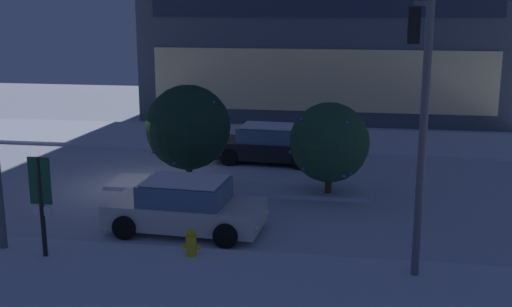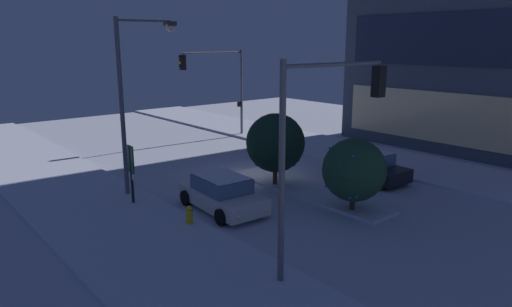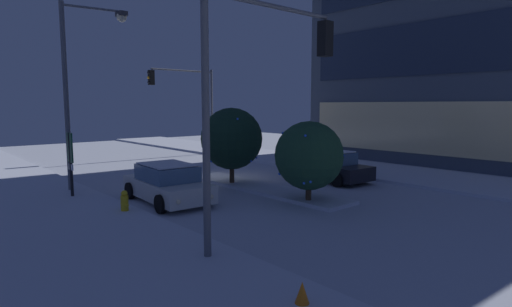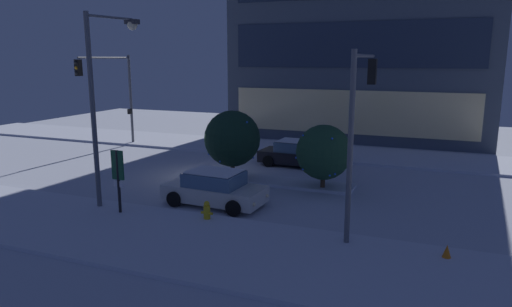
{
  "view_description": "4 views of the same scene",
  "coord_description": "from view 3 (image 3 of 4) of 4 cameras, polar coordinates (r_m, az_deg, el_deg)",
  "views": [
    {
      "loc": [
        7.19,
        -20.81,
        6.31
      ],
      "look_at": [
        3.79,
        0.33,
        1.24
      ],
      "focal_mm": 45.53,
      "sensor_mm": 36.0,
      "label": 1
    },
    {
      "loc": [
        17.39,
        -14.81,
        6.84
      ],
      "look_at": [
        1.83,
        -1.68,
        1.93
      ],
      "focal_mm": 32.19,
      "sensor_mm": 36.0,
      "label": 2
    },
    {
      "loc": [
        16.49,
        -11.86,
        3.73
      ],
      "look_at": [
        2.65,
        0.3,
        1.55
      ],
      "focal_mm": 28.86,
      "sensor_mm": 36.0,
      "label": 3
    },
    {
      "loc": [
        11.12,
        -20.96,
        6.16
      ],
      "look_at": [
        3.34,
        -1.43,
        1.78
      ],
      "focal_mm": 32.2,
      "sensor_mm": 36.0,
      "label": 4
    }
  ],
  "objects": [
    {
      "name": "ground",
      "position": [
        20.65,
        -5.49,
        -3.7
      ],
      "size": [
        52.0,
        52.0,
        0.0
      ],
      "primitive_type": "plane",
      "color": "silver"
    },
    {
      "name": "curb_strip_near",
      "position": [
        17.27,
        -28.48,
        -6.33
      ],
      "size": [
        52.0,
        5.2,
        0.14
      ],
      "primitive_type": "cube",
      "color": "silver",
      "rests_on": "ground"
    },
    {
      "name": "curb_strip_far",
      "position": [
        26.27,
        9.29,
        -1.36
      ],
      "size": [
        52.0,
        5.2,
        0.14
      ],
      "primitive_type": "cube",
      "color": "silver",
      "rests_on": "ground"
    },
    {
      "name": "median_strip",
      "position": [
        18.32,
        0.81,
        -4.79
      ],
      "size": [
        9.0,
        1.8,
        0.14
      ],
      "primitive_type": "cube",
      "color": "silver",
      "rests_on": "ground"
    },
    {
      "name": "car_near",
      "position": [
        16.25,
        -12.17,
        -4.12
      ],
      "size": [
        4.48,
        2.32,
        1.49
      ],
      "rotation": [
        0.0,
        0.0,
        -0.06
      ],
      "color": "silver",
      "rests_on": "ground"
    },
    {
      "name": "car_far",
      "position": [
        20.71,
        9.99,
        -1.75
      ],
      "size": [
        4.51,
        2.31,
        1.49
      ],
      "rotation": [
        0.0,
        0.0,
        3.07
      ],
      "color": "black",
      "rests_on": "ground"
    },
    {
      "name": "traffic_light_corner_far_left",
      "position": [
        30.7,
        -9.29,
        7.94
      ],
      "size": [
        0.32,
        5.35,
        6.39
      ],
      "rotation": [
        0.0,
        0.0,
        -1.57
      ],
      "color": "#565960",
      "rests_on": "ground"
    },
    {
      "name": "traffic_light_corner_near_right",
      "position": [
        10.68,
        0.92,
        10.85
      ],
      "size": [
        0.32,
        4.6,
        6.44
      ],
      "rotation": [
        0.0,
        0.0,
        1.57
      ],
      "color": "#565960",
      "rests_on": "ground"
    },
    {
      "name": "street_lamp_arched",
      "position": [
        19.13,
        -22.86,
        10.44
      ],
      "size": [
        0.73,
        2.7,
        7.93
      ],
      "rotation": [
        0.0,
        0.0,
        1.42
      ],
      "color": "#565960",
      "rests_on": "ground"
    },
    {
      "name": "fire_hydrant",
      "position": [
        14.82,
        -17.75,
        -6.54
      ],
      "size": [
        0.48,
        0.26,
        0.84
      ],
      "color": "gold",
      "rests_on": "ground"
    },
    {
      "name": "parking_info_sign",
      "position": [
        17.72,
        -24.32,
        -0.53
      ],
      "size": [
        0.55,
        0.12,
        2.65
      ],
      "rotation": [
        0.0,
        0.0,
        1.55
      ],
      "color": "black",
      "rests_on": "ground"
    },
    {
      "name": "decorated_tree_median",
      "position": [
        15.59,
        7.36,
        -0.3
      ],
      "size": [
        2.6,
        2.6,
        3.14
      ],
      "color": "#473323",
      "rests_on": "ground"
    },
    {
      "name": "decorated_tree_left_of_median",
      "position": [
        18.93,
        -3.4,
        2.06
      ],
      "size": [
        2.84,
        2.84,
        3.61
      ],
      "color": "#473323",
      "rests_on": "ground"
    },
    {
      "name": "construction_cone",
      "position": [
        7.95,
        6.41,
        -19.05
      ],
      "size": [
        0.36,
        0.36,
        0.55
      ],
      "primitive_type": "cone",
      "color": "orange",
      "rests_on": "ground"
    }
  ]
}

